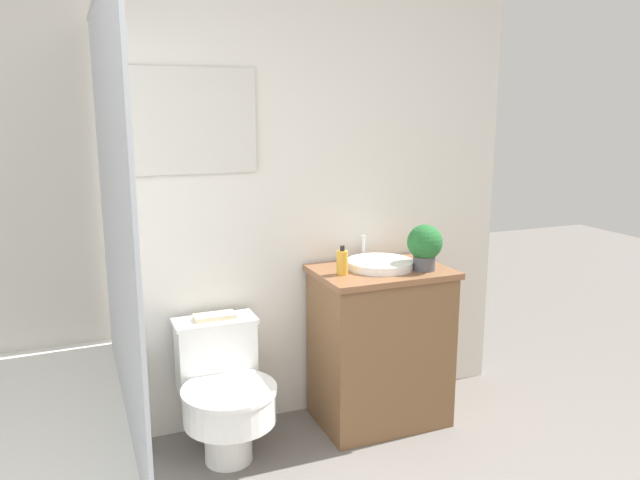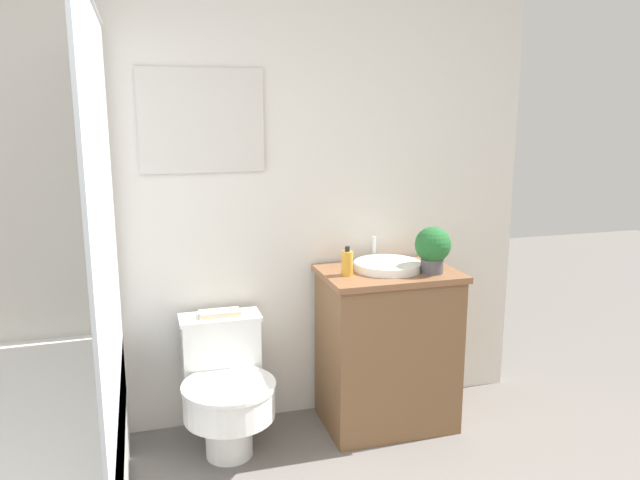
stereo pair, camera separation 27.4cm
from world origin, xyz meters
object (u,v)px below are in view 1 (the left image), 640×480
at_px(toilet, 224,391).
at_px(book_on_tank, 215,316).
at_px(sink, 380,264).
at_px(potted_plant, 425,245).
at_px(soap_bottle, 342,262).

height_order(toilet, book_on_tank, book_on_tank).
relative_size(sink, potted_plant, 1.62).
xyz_separation_m(sink, soap_bottle, (-0.23, -0.04, 0.04)).
distance_m(toilet, sink, 0.98).
height_order(potted_plant, book_on_tank, potted_plant).
height_order(sink, potted_plant, potted_plant).
height_order(toilet, potted_plant, potted_plant).
xyz_separation_m(toilet, book_on_tank, (-0.00, 0.15, 0.31)).
distance_m(toilet, book_on_tank, 0.35).
bearing_deg(potted_plant, toilet, 176.43).
bearing_deg(potted_plant, book_on_tank, 168.14).
bearing_deg(book_on_tank, soap_bottle, -12.69).
bearing_deg(toilet, sink, 3.94).
distance_m(soap_bottle, book_on_tank, 0.66).
xyz_separation_m(soap_bottle, potted_plant, (0.41, -0.08, 0.07)).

